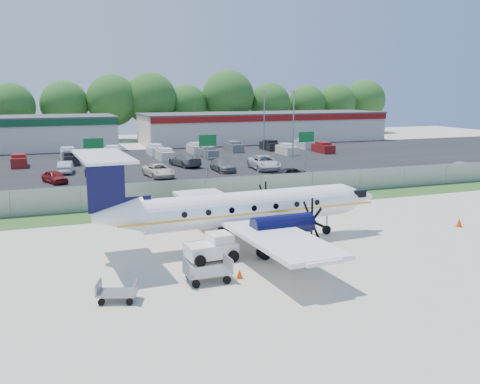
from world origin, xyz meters
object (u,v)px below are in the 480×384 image
object	(u,v)px
baggage_cart_far	(208,271)
aircraft	(243,208)
baggage_cart_near	(117,292)
pushback_tug	(213,248)

from	to	relation	value
baggage_cart_far	aircraft	bearing A→B (deg)	53.70
aircraft	baggage_cart_far	distance (m)	6.91
baggage_cart_near	baggage_cart_far	bearing A→B (deg)	11.40
baggage_cart_far	baggage_cart_near	bearing A→B (deg)	-168.60
aircraft	pushback_tug	world-z (taller)	aircraft
pushback_tug	baggage_cart_near	size ratio (longest dim) A/B	1.42
aircraft	baggage_cart_far	bearing A→B (deg)	-126.30
baggage_cart_near	baggage_cart_far	distance (m)	4.56
aircraft	baggage_cart_near	xyz separation A→B (m)	(-8.44, -6.30, -1.83)
aircraft	pushback_tug	bearing A→B (deg)	-140.48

